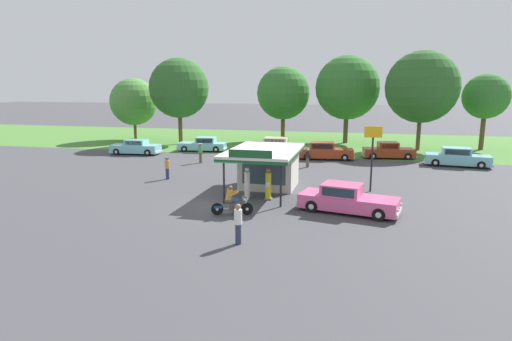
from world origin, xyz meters
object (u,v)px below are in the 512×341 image
at_px(motorcycle_with_rider, 231,203).
at_px(bystander_admiring_sedan, 308,157).
at_px(gas_pump_nearside, 247,184).
at_px(featured_classic_sedan, 347,200).
at_px(parked_car_back_row_left, 389,151).
at_px(parked_car_back_row_centre, 457,158).
at_px(parked_car_back_row_far_left, 274,146).
at_px(parked_car_back_row_right, 325,151).
at_px(gas_pump_offside, 268,185).
at_px(roadside_pole_sign, 373,147).
at_px(bystander_standing_back_lot, 238,223).
at_px(bystander_strolling_foreground, 167,168).
at_px(parked_car_back_row_centre_left, 203,145).
at_px(bystander_leaning_by_kiosk, 200,152).
at_px(parked_car_second_row_spare, 136,147).

distance_m(motorcycle_with_rider, bystander_admiring_sedan, 14.72).
xyz_separation_m(gas_pump_nearside, featured_classic_sedan, (5.96, -1.54, -0.19)).
distance_m(parked_car_back_row_left, parked_car_back_row_centre, 6.14).
height_order(motorcycle_with_rider, parked_car_back_row_far_left, parked_car_back_row_far_left).
bearing_deg(gas_pump_nearside, parked_car_back_row_right, 77.54).
bearing_deg(parked_car_back_row_left, gas_pump_offside, -114.52).
bearing_deg(roadside_pole_sign, bystander_standing_back_lot, -117.40).
bearing_deg(bystander_admiring_sedan, parked_car_back_row_right, 76.30).
distance_m(gas_pump_nearside, bystander_strolling_foreground, 8.06).
relative_size(parked_car_back_row_centre_left, parked_car_back_row_far_left, 1.00).
xyz_separation_m(parked_car_back_row_centre_left, bystander_leaning_by_kiosk, (2.34, -6.75, 0.28)).
bearing_deg(parked_car_back_row_centre, gas_pump_nearside, -135.24).
xyz_separation_m(gas_pump_offside, parked_car_back_row_left, (7.94, 17.42, -0.18)).
xyz_separation_m(parked_car_back_row_right, bystander_leaning_by_kiosk, (-10.60, -4.60, 0.21)).
distance_m(parked_car_back_row_right, bystander_standing_back_lot, 23.08).
relative_size(bystander_strolling_foreground, bystander_admiring_sedan, 0.99).
bearing_deg(bystander_standing_back_lot, parked_car_back_row_centre_left, 113.82).
bearing_deg(featured_classic_sedan, roadside_pole_sign, 75.07).
bearing_deg(gas_pump_offside, parked_car_back_row_far_left, 100.19).
bearing_deg(gas_pump_offside, bystander_strolling_foreground, 155.11).
height_order(gas_pump_nearside, roadside_pole_sign, roadside_pole_sign).
bearing_deg(bystander_leaning_by_kiosk, parked_car_back_row_centre_left, 109.11).
relative_size(gas_pump_nearside, bystander_admiring_sedan, 1.19).
bearing_deg(bystander_standing_back_lot, parked_car_back_row_right, 85.44).
bearing_deg(parked_car_back_row_right, bystander_leaning_by_kiosk, -156.54).
xyz_separation_m(bystander_admiring_sedan, roadside_pole_sign, (4.96, -7.52, 2.06)).
height_order(bystander_strolling_foreground, bystander_admiring_sedan, bystander_admiring_sedan).
xyz_separation_m(gas_pump_nearside, bystander_standing_back_lot, (1.59, -7.51, 0.07)).
distance_m(gas_pump_offside, parked_car_back_row_left, 19.14).
bearing_deg(bystander_admiring_sedan, roadside_pole_sign, -56.58).
bearing_deg(featured_classic_sedan, parked_car_back_row_far_left, 111.97).
height_order(featured_classic_sedan, parked_car_back_row_far_left, parked_car_back_row_far_left).
distance_m(gas_pump_nearside, bystander_admiring_sedan, 11.28).
bearing_deg(parked_car_back_row_right, roadside_pole_sign, -72.07).
bearing_deg(parked_car_back_row_centre_left, bystander_standing_back_lot, -66.18).
relative_size(parked_car_back_row_left, bystander_standing_back_lot, 2.82).
relative_size(parked_car_back_row_centre_left, bystander_strolling_foreground, 3.33).
relative_size(parked_car_back_row_centre, bystander_strolling_foreground, 3.44).
height_order(gas_pump_offside, parked_car_second_row_spare, gas_pump_offside).
distance_m(parked_car_back_row_centre, bystander_leaning_by_kiosk, 22.17).
height_order(parked_car_back_row_far_left, parked_car_back_row_right, parked_car_back_row_right).
distance_m(featured_classic_sedan, parked_car_back_row_far_left, 21.11).
xyz_separation_m(featured_classic_sedan, parked_car_back_row_far_left, (-7.90, 19.57, 0.06)).
xyz_separation_m(parked_car_back_row_centre_left, parked_car_back_row_left, (18.76, -0.23, 0.03)).
bearing_deg(roadside_pole_sign, gas_pump_offside, -149.66).
bearing_deg(bystander_leaning_by_kiosk, gas_pump_offside, -52.10).
bearing_deg(featured_classic_sedan, gas_pump_nearside, 165.54).
height_order(gas_pump_nearside, bystander_strolling_foreground, gas_pump_nearside).
bearing_deg(parked_car_back_row_left, bystander_strolling_foreground, -140.31).
relative_size(motorcycle_with_rider, parked_car_back_row_centre_left, 0.41).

